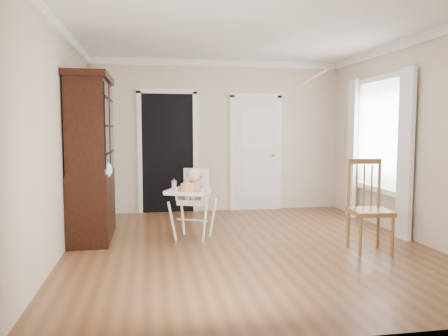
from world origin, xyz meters
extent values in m
plane|color=brown|center=(0.00, 0.00, 0.00)|extent=(5.00, 5.00, 0.00)
plane|color=white|center=(0.00, 0.00, 2.70)|extent=(5.00, 5.00, 0.00)
plane|color=beige|center=(0.00, 2.50, 1.35)|extent=(4.50, 0.00, 4.50)
plane|color=beige|center=(-2.25, 0.00, 1.35)|extent=(0.00, 5.00, 5.00)
plane|color=beige|center=(2.25, 0.00, 1.35)|extent=(0.00, 5.00, 5.00)
cube|color=black|center=(-0.90, 2.48, 1.05)|extent=(0.90, 0.03, 2.10)
cube|color=white|center=(-1.39, 2.48, 1.05)|extent=(0.08, 0.05, 2.18)
cube|color=white|center=(-0.41, 2.48, 1.05)|extent=(0.08, 0.05, 2.18)
cube|color=white|center=(-0.90, 2.48, 2.14)|extent=(1.06, 0.05, 0.08)
cube|color=white|center=(0.70, 2.48, 1.02)|extent=(0.80, 0.05, 2.05)
cube|color=white|center=(0.26, 2.48, 1.02)|extent=(0.08, 0.05, 2.13)
cube|color=white|center=(1.14, 2.48, 1.02)|extent=(0.08, 0.05, 2.13)
sphere|color=gold|center=(1.02, 2.44, 1.00)|extent=(0.06, 0.06, 0.06)
cube|color=white|center=(2.23, 0.80, 1.40)|extent=(0.02, 1.20, 1.60)
cube|color=white|center=(2.21, 0.80, 2.24)|extent=(0.06, 1.36, 0.08)
cube|color=white|center=(2.15, 0.02, 1.15)|extent=(0.08, 0.28, 2.30)
cube|color=white|center=(2.15, 1.58, 1.15)|extent=(0.08, 0.28, 2.30)
cylinder|color=white|center=(-0.93, 0.43, 0.26)|extent=(0.14, 0.08, 0.56)
cylinder|color=white|center=(-0.52, 0.25, 0.26)|extent=(0.08, 0.15, 0.56)
cylinder|color=white|center=(-0.77, 0.80, 0.26)|extent=(0.08, 0.15, 0.56)
cylinder|color=white|center=(-0.36, 0.62, 0.26)|extent=(0.14, 0.08, 0.56)
cylinder|color=white|center=(-0.66, 0.48, 0.26)|extent=(0.40, 0.19, 0.02)
cube|color=beige|center=(-0.65, 0.52, 0.51)|extent=(0.46, 0.45, 0.07)
cube|color=beige|center=(-0.81, 0.60, 0.62)|extent=(0.16, 0.31, 0.17)
cube|color=beige|center=(-0.48, 0.45, 0.62)|extent=(0.16, 0.31, 0.17)
cube|color=beige|center=(-0.58, 0.67, 0.74)|extent=(0.35, 0.19, 0.41)
cube|color=white|center=(-0.73, 0.32, 0.66)|extent=(0.63, 0.55, 0.03)
cube|color=white|center=(-0.81, 0.15, 0.68)|extent=(0.49, 0.23, 0.04)
ellipsoid|color=beige|center=(-0.63, 0.55, 0.65)|extent=(0.26, 0.24, 0.26)
sphere|color=beige|center=(-0.63, 0.55, 0.86)|extent=(0.24, 0.24, 0.18)
sphere|color=red|center=(-0.66, 0.50, 0.71)|extent=(0.13, 0.13, 0.13)
sphere|color=red|center=(-0.69, 0.49, 0.82)|extent=(0.07, 0.07, 0.07)
sphere|color=red|center=(-0.53, 0.42, 0.86)|extent=(0.06, 0.06, 0.06)
cylinder|color=silver|center=(-0.73, 0.33, 0.67)|extent=(0.23, 0.23, 0.01)
cylinder|color=red|center=(-0.73, 0.33, 0.73)|extent=(0.18, 0.18, 0.10)
cylinder|color=#F2E08C|center=(-0.73, 0.30, 0.77)|extent=(0.08, 0.08, 0.02)
cylinder|color=pink|center=(-0.90, 0.51, 0.72)|extent=(0.06, 0.06, 0.10)
cylinder|color=#7B65B2|center=(-0.90, 0.51, 0.78)|extent=(0.07, 0.07, 0.03)
cone|color=#7B65B2|center=(-0.90, 0.51, 0.81)|extent=(0.02, 0.02, 0.04)
cube|color=black|center=(-1.99, 0.75, 0.46)|extent=(0.51, 1.22, 0.91)
cube|color=black|center=(-1.99, 0.75, 1.52)|extent=(0.47, 1.22, 1.22)
cube|color=black|center=(-1.75, 0.45, 1.52)|extent=(0.02, 0.53, 1.07)
cube|color=black|center=(-1.75, 1.06, 1.52)|extent=(0.02, 0.53, 1.07)
cube|color=black|center=(-1.99, 0.75, 2.15)|extent=(0.55, 1.30, 0.08)
ellipsoid|color=white|center=(-1.79, 0.40, 0.97)|extent=(0.20, 0.16, 0.22)
cube|color=brown|center=(1.40, -0.48, 0.49)|extent=(0.49, 0.49, 0.05)
cylinder|color=brown|center=(1.19, -0.65, 0.24)|extent=(0.04, 0.04, 0.49)
cylinder|color=brown|center=(1.58, -0.69, 0.24)|extent=(0.04, 0.04, 0.49)
cylinder|color=brown|center=(1.22, -0.27, 0.24)|extent=(0.04, 0.04, 0.49)
cylinder|color=brown|center=(1.61, -0.30, 0.24)|extent=(0.04, 0.04, 0.49)
cylinder|color=brown|center=(1.22, -0.25, 0.80)|extent=(0.04, 0.04, 0.63)
cylinder|color=brown|center=(1.61, -0.29, 0.80)|extent=(0.04, 0.04, 0.63)
cube|color=brown|center=(1.42, -0.27, 1.08)|extent=(0.41, 0.08, 0.06)
camera|label=1|loc=(-1.21, -5.30, 1.49)|focal=35.00mm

